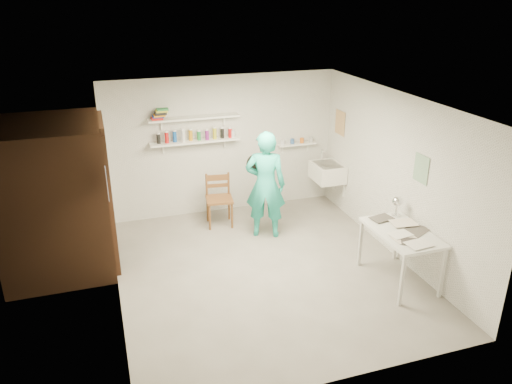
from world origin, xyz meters
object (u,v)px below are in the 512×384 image
object	(u,v)px
wooden_chair	(219,199)
belfast_sink	(327,172)
man	(265,185)
desk_lamp	(397,201)
work_table	(399,256)
wall_clock	(256,164)

from	to	relation	value
wooden_chair	belfast_sink	bearing A→B (deg)	8.51
man	desk_lamp	bearing A→B (deg)	158.42
work_table	wall_clock	bearing A→B (deg)	123.43
desk_lamp	wooden_chair	bearing A→B (deg)	135.97
belfast_sink	work_table	distance (m)	2.51
belfast_sink	desk_lamp	xyz separation A→B (m)	(0.08, -2.04, 0.27)
desk_lamp	man	bearing A→B (deg)	136.14
desk_lamp	work_table	bearing A→B (deg)	-112.42
wooden_chair	work_table	distance (m)	3.08
man	wall_clock	distance (m)	0.36
man	desk_lamp	distance (m)	2.02
belfast_sink	wooden_chair	xyz separation A→B (m)	(-1.99, -0.05, -0.24)
man	work_table	world-z (taller)	man
wooden_chair	desk_lamp	distance (m)	2.91
man	wall_clock	bearing A→B (deg)	-45.43
wall_clock	desk_lamp	distance (m)	2.23
work_table	wooden_chair	bearing A→B (deg)	127.54
belfast_sink	work_table	bearing A→B (deg)	-92.53
work_table	desk_lamp	distance (m)	0.77
belfast_sink	wooden_chair	bearing A→B (deg)	-178.58
belfast_sink	work_table	xyz separation A→B (m)	(-0.11, -2.49, -0.33)
wall_clock	work_table	xyz separation A→B (m)	(1.35, -2.05, -0.78)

